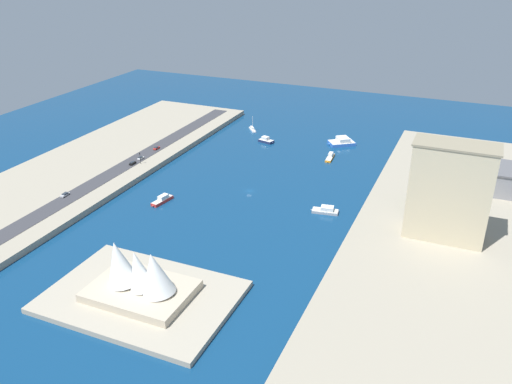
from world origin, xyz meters
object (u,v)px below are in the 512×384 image
patrol_launch_navy (266,140)px  van_white (141,158)px  water_taxi_orange (330,157)px  warehouse_low_gray (493,177)px  pickup_red (156,148)px  sailboat_small_white (252,129)px  suv_black (133,163)px  sedan_silver (65,195)px  tugboat_red (162,200)px  catamaran_blue (342,142)px  office_block_beige (449,192)px  traffic_light_waterfront (140,156)px  yacht_sleek_gray (326,210)px  opera_landmark (138,276)px

patrol_launch_navy → van_white: van_white is taller
water_taxi_orange → warehouse_low_gray: size_ratio=0.34×
pickup_red → sailboat_small_white: bearing=-118.6°
suv_black → sedan_silver: (5.97, 46.56, -0.06)m
sailboat_small_white → tugboat_red: sailboat_small_white is taller
water_taxi_orange → van_white: (95.58, 50.58, 2.80)m
catamaran_blue → office_block_beige: office_block_beige is taller
patrol_launch_navy → suv_black: suv_black is taller
traffic_light_waterfront → water_taxi_orange: bearing=-148.6°
traffic_light_waterfront → sailboat_small_white: bearing=-109.2°
sailboat_small_white → catamaran_blue: 62.07m
tugboat_red → office_block_beige: office_block_beige is taller
patrol_launch_navy → water_taxi_orange: 46.33m
suv_black → sailboat_small_white: bearing=-110.5°
sailboat_small_white → catamaran_blue: size_ratio=0.55×
traffic_light_waterfront → pickup_red: bearing=-79.0°
sedan_silver → office_block_beige: bearing=-169.6°
sailboat_small_white → traffic_light_waterfront: bearing=70.8°
sailboat_small_white → tugboat_red: 117.01m
warehouse_low_gray → sedan_silver: warehouse_low_gray is taller
office_block_beige → sailboat_small_white: bearing=-38.3°
office_block_beige → van_white: size_ratio=9.39×
water_taxi_orange → pickup_red: size_ratio=2.93×
yacht_sleek_gray → water_taxi_orange: size_ratio=0.96×
warehouse_low_gray → pickup_red: (182.76, 18.12, -5.14)m
suv_black → van_white: suv_black is taller
yacht_sleek_gray → warehouse_low_gray: warehouse_low_gray is taller
water_taxi_orange → van_white: van_white is taller
water_taxi_orange → office_block_beige: size_ratio=0.34×
yacht_sleek_gray → warehouse_low_gray: 86.76m
catamaran_blue → sedan_silver: (101.09, 131.78, 2.11)m
water_taxi_orange → opera_landmark: (23.46, 155.95, 8.38)m
water_taxi_orange → tugboat_red: size_ratio=1.00×
sailboat_small_white → water_taxi_orange: bearing=154.5°
tugboat_red → pickup_red: (38.13, -54.04, 2.61)m
sailboat_small_white → warehouse_low_gray: (-148.47, 44.78, 8.09)m
patrol_launch_navy → catamaran_blue: (-44.71, -14.82, 0.44)m
sedan_silver → opera_landmark: bearing=147.0°
tugboat_red → opera_landmark: bearing=116.9°
tugboat_red → pickup_red: 66.19m
pickup_red → patrol_launch_navy: bearing=-139.0°
warehouse_low_gray → opera_landmark: bearing=52.1°
tugboat_red → warehouse_low_gray: size_ratio=0.34×
patrol_launch_navy → pickup_red: bearing=41.0°
van_white → suv_black: bearing=92.2°
suv_black → pickup_red: suv_black is taller
patrol_launch_navy → tugboat_red: patrol_launch_navy is taller
patrol_launch_navy → traffic_light_waterfront: traffic_light_waterfront is taller
traffic_light_waterfront → patrol_launch_navy: bearing=-124.9°
water_taxi_orange → sedan_silver: (101.24, 105.35, 2.76)m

